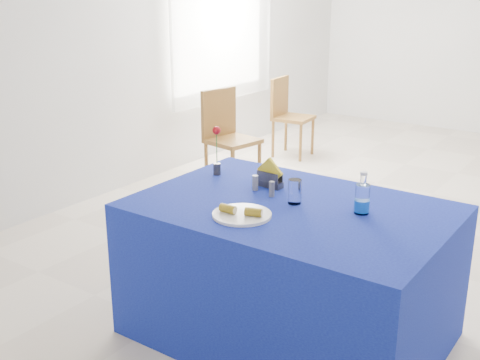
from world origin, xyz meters
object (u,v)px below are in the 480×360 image
at_px(chair_win_a, 226,131).
at_px(chair_win_b, 287,111).
at_px(blue_table, 289,271).
at_px(plate, 242,215).
at_px(water_bottle, 362,200).

relative_size(chair_win_a, chair_win_b, 1.06).
bearing_deg(blue_table, plate, -113.73).
relative_size(blue_table, water_bottle, 7.44).
distance_m(blue_table, chair_win_a, 2.60).
relative_size(plate, chair_win_b, 0.34).
distance_m(blue_table, water_bottle, 0.58).
bearing_deg(water_bottle, chair_win_a, 140.34).
distance_m(water_bottle, chair_win_b, 3.80).
bearing_deg(chair_win_a, blue_table, -126.17).
height_order(water_bottle, chair_win_a, water_bottle).
height_order(blue_table, water_bottle, water_bottle).
xyz_separation_m(water_bottle, chair_win_b, (-2.24, 3.05, -0.33)).
relative_size(blue_table, chair_win_a, 1.73).
bearing_deg(plate, water_bottle, 39.04).
xyz_separation_m(blue_table, chair_win_a, (-1.80, 1.88, 0.15)).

